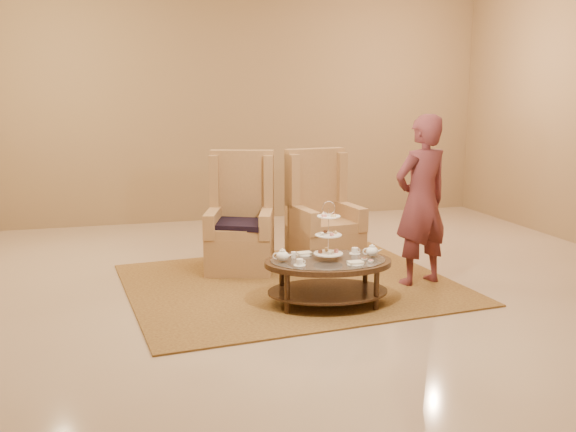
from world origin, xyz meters
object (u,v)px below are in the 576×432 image
object	(u,v)px
armchair_right	(322,225)
person	(421,201)
tea_table	(328,268)
armchair_left	(241,230)

from	to	relation	value
armchair_right	person	xyz separation A→B (m)	(0.69, -1.07, 0.43)
tea_table	person	world-z (taller)	person
armchair_left	armchair_right	world-z (taller)	armchair_left
person	armchair_right	bearing A→B (deg)	-70.67
tea_table	person	distance (m)	1.28
armchair_left	armchair_right	bearing A→B (deg)	18.78
person	tea_table	bearing A→B (deg)	5.61
tea_table	armchair_right	distance (m)	1.52
armchair_left	armchair_right	distance (m)	0.94
armchair_left	person	world-z (taller)	person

